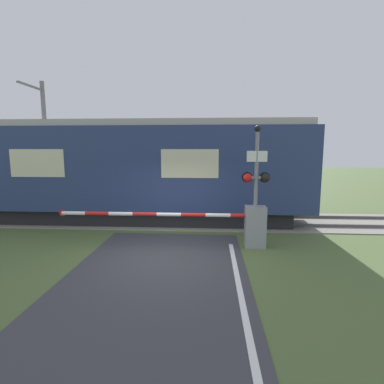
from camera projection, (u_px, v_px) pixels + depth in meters
name	position (u px, v px, depth m)	size (l,w,h in m)	color
ground_plane	(166.00, 255.00, 8.20)	(80.00, 80.00, 0.00)	#4C6033
track_bed	(181.00, 220.00, 12.14)	(36.00, 3.20, 0.13)	gray
train	(58.00, 170.00, 12.18)	(19.91, 2.94, 3.93)	black
crossing_barrier	(237.00, 224.00, 8.85)	(6.25, 0.44, 1.22)	gray
signal_post	(256.00, 180.00, 8.55)	(0.80, 0.26, 3.54)	gray
catenary_pole	(45.00, 143.00, 14.16)	(0.20, 1.90, 5.98)	slate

